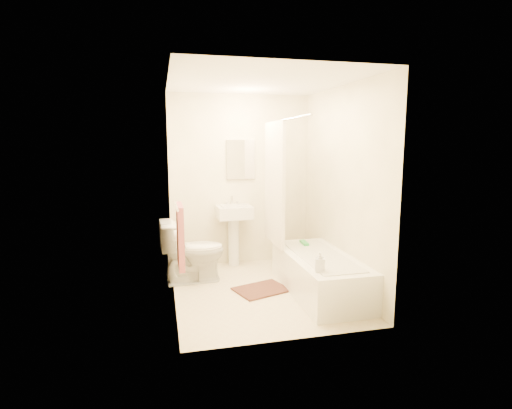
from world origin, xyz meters
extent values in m
plane|color=beige|center=(0.00, 0.00, 0.00)|extent=(2.40, 2.40, 0.00)
plane|color=white|center=(0.00, 0.00, 2.40)|extent=(2.40, 2.40, 0.00)
cube|color=beige|center=(0.00, 1.20, 1.20)|extent=(2.00, 0.02, 2.40)
cube|color=beige|center=(-1.00, 0.00, 1.20)|extent=(0.02, 2.40, 2.40)
cube|color=beige|center=(1.00, 0.00, 1.20)|extent=(0.02, 2.40, 2.40)
cube|color=white|center=(0.00, 1.18, 1.50)|extent=(0.40, 0.03, 0.55)
cylinder|color=silver|center=(0.30, 0.10, 2.00)|extent=(0.03, 1.70, 0.03)
cube|color=silver|center=(0.30, 0.50, 1.22)|extent=(0.04, 0.80, 1.55)
cylinder|color=silver|center=(-0.96, -0.25, 1.10)|extent=(0.02, 0.60, 0.02)
cube|color=#CC7266|center=(-0.93, -0.25, 0.78)|extent=(0.06, 0.45, 0.66)
cylinder|color=white|center=(-0.93, 0.12, 0.70)|extent=(0.11, 0.12, 0.12)
imported|color=silver|center=(-0.75, 0.53, 0.39)|extent=(0.82, 0.49, 0.78)
cube|color=#50291D|center=(0.01, 0.02, 0.01)|extent=(0.71, 0.61, 0.02)
imported|color=white|center=(0.43, -0.73, 0.55)|extent=(0.12, 0.12, 0.21)
cube|color=green|center=(0.65, 0.31, 0.47)|extent=(0.07, 0.21, 0.04)
camera|label=1|loc=(-1.11, -4.36, 1.75)|focal=28.00mm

